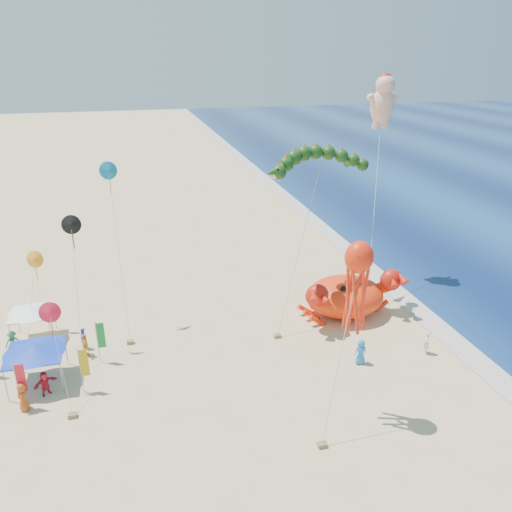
{
  "coord_description": "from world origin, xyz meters",
  "views": [
    {
      "loc": [
        -10.23,
        -29.44,
        19.95
      ],
      "look_at": [
        -2.0,
        2.0,
        6.5
      ],
      "focal_mm": 35.0,
      "sensor_mm": 36.0,
      "label": 1
    }
  ],
  "objects_px": {
    "cherub_kite": "(383,100)",
    "octopus_kite": "(357,281)",
    "canopy_blue": "(34,350)",
    "dragon_kite": "(318,165)",
    "crab_inflatable": "(346,295)",
    "canopy_white": "(31,310)"
  },
  "relations": [
    {
      "from": "cherub_kite",
      "to": "octopus_kite",
      "type": "distance_m",
      "value": 22.15
    },
    {
      "from": "cherub_kite",
      "to": "canopy_blue",
      "type": "distance_m",
      "value": 33.18
    },
    {
      "from": "dragon_kite",
      "to": "canopy_blue",
      "type": "bearing_deg",
      "value": -166.27
    },
    {
      "from": "crab_inflatable",
      "to": "canopy_blue",
      "type": "height_order",
      "value": "crab_inflatable"
    },
    {
      "from": "cherub_kite",
      "to": "crab_inflatable",
      "type": "bearing_deg",
      "value": -128.03
    },
    {
      "from": "canopy_blue",
      "to": "dragon_kite",
      "type": "bearing_deg",
      "value": 13.73
    },
    {
      "from": "dragon_kite",
      "to": "cherub_kite",
      "type": "relative_size",
      "value": 0.72
    },
    {
      "from": "crab_inflatable",
      "to": "dragon_kite",
      "type": "relative_size",
      "value": 0.66
    },
    {
      "from": "canopy_white",
      "to": "octopus_kite",
      "type": "bearing_deg",
      "value": -34.76
    },
    {
      "from": "canopy_white",
      "to": "cherub_kite",
      "type": "bearing_deg",
      "value": 9.46
    },
    {
      "from": "octopus_kite",
      "to": "canopy_blue",
      "type": "xyz_separation_m",
      "value": [
        -18.05,
        7.65,
        -6.17
      ]
    },
    {
      "from": "dragon_kite",
      "to": "cherub_kite",
      "type": "height_order",
      "value": "cherub_kite"
    },
    {
      "from": "cherub_kite",
      "to": "octopus_kite",
      "type": "height_order",
      "value": "cherub_kite"
    },
    {
      "from": "octopus_kite",
      "to": "canopy_white",
      "type": "bearing_deg",
      "value": 145.24
    },
    {
      "from": "cherub_kite",
      "to": "canopy_white",
      "type": "bearing_deg",
      "value": -170.54
    },
    {
      "from": "crab_inflatable",
      "to": "dragon_kite",
      "type": "bearing_deg",
      "value": 144.33
    },
    {
      "from": "crab_inflatable",
      "to": "canopy_white",
      "type": "distance_m",
      "value": 23.97
    },
    {
      "from": "crab_inflatable",
      "to": "canopy_white",
      "type": "xyz_separation_m",
      "value": [
        -23.86,
        2.2,
        0.77
      ]
    },
    {
      "from": "canopy_blue",
      "to": "canopy_white",
      "type": "bearing_deg",
      "value": 100.2
    },
    {
      "from": "crab_inflatable",
      "to": "canopy_blue",
      "type": "xyz_separation_m",
      "value": [
        -22.86,
        -3.38,
        0.77
      ]
    },
    {
      "from": "octopus_kite",
      "to": "canopy_blue",
      "type": "relative_size",
      "value": 2.86
    },
    {
      "from": "crab_inflatable",
      "to": "canopy_white",
      "type": "height_order",
      "value": "crab_inflatable"
    }
  ]
}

